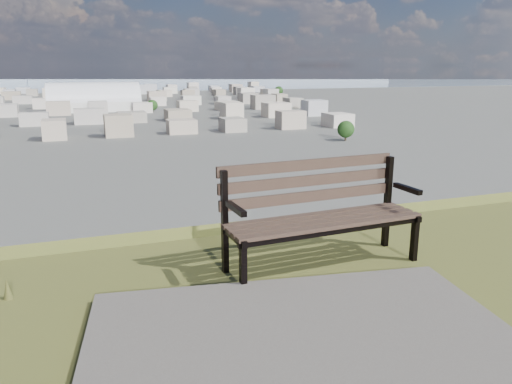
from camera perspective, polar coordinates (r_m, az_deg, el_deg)
name	(u,v)px	position (r m, az deg, el deg)	size (l,w,h in m)	color
park_bench	(319,208)	(5.05, 7.19, -1.79)	(2.03, 0.75, 1.04)	#3E2E23
arena	(94,102)	(322.35, -17.98, 9.73)	(53.73, 23.19, 22.58)	silver
city_blocks	(79,98)	(396.63, -19.58, 10.07)	(395.00, 361.00, 7.00)	silver
city_trees	(33,105)	(322.08, -24.17, 9.10)	(406.52, 387.20, 9.98)	#382B1C
bay_water	(75,82)	(901.89, -19.99, 11.72)	(2400.00, 700.00, 0.12)	#889DAD
far_hills	(47,66)	(1405.59, -22.75, 13.13)	(2050.00, 340.00, 60.00)	#8F9DB1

